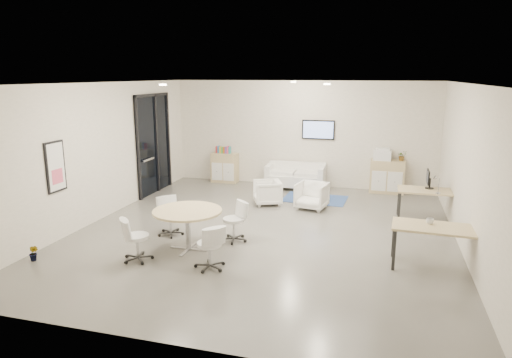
{
  "coord_description": "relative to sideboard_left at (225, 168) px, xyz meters",
  "views": [
    {
      "loc": [
        2.39,
        -9.22,
        3.38
      ],
      "look_at": [
        -0.31,
        0.4,
        1.08
      ],
      "focal_mm": 32.0,
      "sensor_mm": 36.0,
      "label": 1
    }
  ],
  "objects": [
    {
      "name": "loveseat",
      "position": [
        2.34,
        -0.2,
        -0.11
      ],
      "size": [
        1.75,
        0.9,
        0.65
      ],
      "rotation": [
        0.0,
        0.0,
        0.02
      ],
      "color": "silver",
      "rests_on": "room_shell"
    },
    {
      "name": "cup",
      "position": [
        5.72,
        -5.16,
        0.37
      ],
      "size": [
        0.16,
        0.14,
        0.13
      ],
      "primitive_type": "imported",
      "rotation": [
        0.0,
        0.0,
        -0.41
      ],
      "color": "white",
      "rests_on": "desk_front"
    },
    {
      "name": "desk_front",
      "position": [
        5.8,
        -5.29,
        0.22
      ],
      "size": [
        1.5,
        0.81,
        0.77
      ],
      "rotation": [
        0.0,
        0.0,
        -0.05
      ],
      "color": "tan",
      "rests_on": "room_shell"
    },
    {
      "name": "room_shell",
      "position": [
        2.43,
        -4.26,
        1.14
      ],
      "size": [
        9.6,
        10.6,
        4.8
      ],
      "color": "#595651",
      "rests_on": "ground"
    },
    {
      "name": "sideboard_right",
      "position": [
        5.0,
        -0.02,
        0.02
      ],
      "size": [
        0.96,
        0.47,
        0.96
      ],
      "color": "tan",
      "rests_on": "room_shell"
    },
    {
      "name": "ceiling_spots",
      "position": [
        2.23,
        -3.43,
        2.72
      ],
      "size": [
        3.14,
        4.14,
        0.03
      ],
      "color": "#FFEAC6",
      "rests_on": "room_shell"
    },
    {
      "name": "monitor",
      "position": [
        5.9,
        -2.32,
        0.52
      ],
      "size": [
        0.2,
        0.5,
        0.44
      ],
      "color": "black",
      "rests_on": "desk_rear"
    },
    {
      "name": "plant_cabinet",
      "position": [
        5.37,
        0.01,
        0.61
      ],
      "size": [
        0.34,
        0.36,
        0.22
      ],
      "primitive_type": "imported",
      "rotation": [
        0.0,
        0.0,
        0.36
      ],
      "color": "#3F7F3F",
      "rests_on": "sideboard_right"
    },
    {
      "name": "printer",
      "position": [
        4.84,
        -0.01,
        0.66
      ],
      "size": [
        0.52,
        0.45,
        0.35
      ],
      "rotation": [
        0.0,
        0.0,
        -0.08
      ],
      "color": "white",
      "rests_on": "sideboard_right"
    },
    {
      "name": "glass_door",
      "position": [
        -1.53,
        -1.75,
        1.04
      ],
      "size": [
        0.09,
        1.9,
        2.85
      ],
      "color": "black",
      "rests_on": "room_shell"
    },
    {
      "name": "sideboard_left",
      "position": [
        0.0,
        0.0,
        0.0
      ],
      "size": [
        0.83,
        0.43,
        0.93
      ],
      "color": "tan",
      "rests_on": "room_shell"
    },
    {
      "name": "blue_rug",
      "position": [
        3.09,
        -1.29,
        -0.46
      ],
      "size": [
        1.77,
        1.23,
        0.01
      ],
      "primitive_type": "cube",
      "rotation": [
        0.0,
        0.0,
        -0.05
      ],
      "color": "navy",
      "rests_on": "room_shell"
    },
    {
      "name": "meeting_chairs",
      "position": [
        1.25,
        -5.7,
        -0.05
      ],
      "size": [
        2.27,
        2.27,
        0.82
      ],
      "color": "white",
      "rests_on": "room_shell"
    },
    {
      "name": "round_table",
      "position": [
        1.25,
        -5.7,
        0.27
      ],
      "size": [
        1.34,
        1.34,
        0.82
      ],
      "color": "tan",
      "rests_on": "room_shell"
    },
    {
      "name": "armchair_left",
      "position": [
        1.95,
        -2.14,
        -0.11
      ],
      "size": [
        0.86,
        0.88,
        0.71
      ],
      "primitive_type": "imported",
      "rotation": [
        0.0,
        0.0,
        -1.16
      ],
      "color": "silver",
      "rests_on": "room_shell"
    },
    {
      "name": "armchair_right",
      "position": [
        3.15,
        -2.23,
        -0.09
      ],
      "size": [
        0.84,
        0.8,
        0.75
      ],
      "primitive_type": "imported",
      "rotation": [
        0.0,
        0.0,
        -0.17
      ],
      "color": "silver",
      "rests_on": "room_shell"
    },
    {
      "name": "books",
      "position": [
        -0.04,
        0.0,
        0.58
      ],
      "size": [
        0.48,
        0.14,
        0.22
      ],
      "color": "red",
      "rests_on": "sideboard_left"
    },
    {
      "name": "artwork",
      "position": [
        -1.55,
        -5.86,
        1.08
      ],
      "size": [
        0.05,
        0.54,
        1.04
      ],
      "color": "black",
      "rests_on": "room_shell"
    },
    {
      "name": "plant_floor",
      "position": [
        -1.27,
        -6.99,
        -0.39
      ],
      "size": [
        0.21,
        0.33,
        0.14
      ],
      "primitive_type": "imported",
      "rotation": [
        0.0,
        0.0,
        0.12
      ],
      "color": "#3F7F3F",
      "rests_on": "room_shell"
    },
    {
      "name": "desk_rear",
      "position": [
        5.94,
        -2.47,
        0.21
      ],
      "size": [
        1.43,
        0.72,
        0.75
      ],
      "rotation": [
        0.0,
        0.0,
        0.0
      ],
      "color": "tan",
      "rests_on": "room_shell"
    },
    {
      "name": "wall_tv",
      "position": [
        2.93,
        0.2,
        1.29
      ],
      "size": [
        0.98,
        0.06,
        0.58
      ],
      "color": "black",
      "rests_on": "room_shell"
    }
  ]
}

